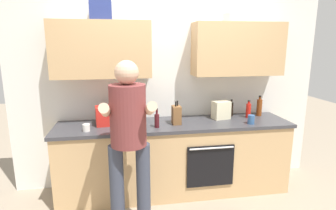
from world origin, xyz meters
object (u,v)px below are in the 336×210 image
at_px(bottle_soy, 231,109).
at_px(knife_block, 176,115).
at_px(bottle_juice, 135,122).
at_px(bottle_hotsauce, 248,110).
at_px(cup_coffee, 86,128).
at_px(bottle_wine, 157,120).
at_px(cup_tea, 251,119).
at_px(person_standing, 129,134).
at_px(grocery_bag_rice, 221,110).
at_px(bottle_vinegar, 259,107).
at_px(potted_herb, 129,109).
at_px(grocery_bag_crisps, 105,116).

bearing_deg(bottle_soy, knife_block, -163.01).
bearing_deg(bottle_soy, bottle_juice, -164.57).
bearing_deg(bottle_hotsauce, cup_coffee, -173.02).
xyz_separation_m(bottle_wine, cup_tea, (1.13, -0.04, -0.03)).
xyz_separation_m(bottle_soy, cup_tea, (0.10, -0.39, -0.04)).
bearing_deg(person_standing, cup_tea, 17.86).
distance_m(bottle_soy, grocery_bag_rice, 0.21).
xyz_separation_m(bottle_wine, bottle_juice, (-0.25, -0.01, -0.01)).
distance_m(bottle_vinegar, knife_block, 1.18).
bearing_deg(knife_block, cup_tea, -9.41).
relative_size(bottle_hotsauce, knife_block, 0.82).
distance_m(bottle_soy, knife_block, 0.82).
distance_m(bottle_hotsauce, cup_coffee, 2.03).
bearing_deg(grocery_bag_rice, bottle_hotsauce, -1.30).
height_order(person_standing, bottle_wine, person_standing).
xyz_separation_m(bottle_juice, knife_block, (0.50, 0.11, 0.03)).
bearing_deg(knife_block, grocery_bag_rice, 12.66).
relative_size(bottle_soy, bottle_vinegar, 0.83).
bearing_deg(bottle_wine, bottle_hotsauce, 10.84).
relative_size(cup_tea, grocery_bag_rice, 0.48).
bearing_deg(grocery_bag_rice, bottle_soy, 30.15).
bearing_deg(grocery_bag_rice, bottle_juice, -167.23).
bearing_deg(bottle_wine, grocery_bag_rice, 15.82).
bearing_deg(knife_block, bottle_wine, -156.90).
bearing_deg(person_standing, bottle_vinegar, 25.03).
distance_m(knife_block, potted_herb, 0.59).
bearing_deg(bottle_juice, grocery_bag_rice, 12.77).
bearing_deg(person_standing, grocery_bag_crisps, 109.70).
relative_size(bottle_vinegar, knife_block, 0.97).
bearing_deg(bottle_vinegar, cup_tea, -129.12).
bearing_deg(cup_tea, bottle_vinegar, 50.88).
xyz_separation_m(bottle_wine, grocery_bag_rice, (0.86, 0.24, 0.03)).
height_order(cup_coffee, knife_block, knife_block).
height_order(bottle_hotsauce, grocery_bag_rice, bottle_hotsauce).
xyz_separation_m(bottle_soy, bottle_vinegar, (0.37, -0.05, 0.02)).
relative_size(knife_block, potted_herb, 0.99).
height_order(bottle_soy, grocery_bag_crisps, bottle_soy).
bearing_deg(bottle_juice, knife_block, 12.91).
xyz_separation_m(bottle_soy, bottle_hotsauce, (0.19, -0.11, 0.00)).
xyz_separation_m(potted_herb, grocery_bag_crisps, (-0.28, -0.09, -0.05)).
relative_size(bottle_wine, bottle_juice, 1.06).
height_order(person_standing, bottle_hotsauce, person_standing).
xyz_separation_m(bottle_soy, grocery_bag_crisps, (-1.63, -0.14, 0.01)).
bearing_deg(grocery_bag_rice, bottle_vinegar, 6.04).
bearing_deg(cup_tea, person_standing, -162.14).
height_order(bottle_wine, bottle_vinegar, bottle_vinegar).
xyz_separation_m(bottle_vinegar, knife_block, (-1.16, -0.20, -0.00)).
relative_size(cup_coffee, cup_tea, 0.75).
bearing_deg(cup_tea, cup_coffee, 179.13).
relative_size(bottle_soy, grocery_bag_rice, 0.99).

